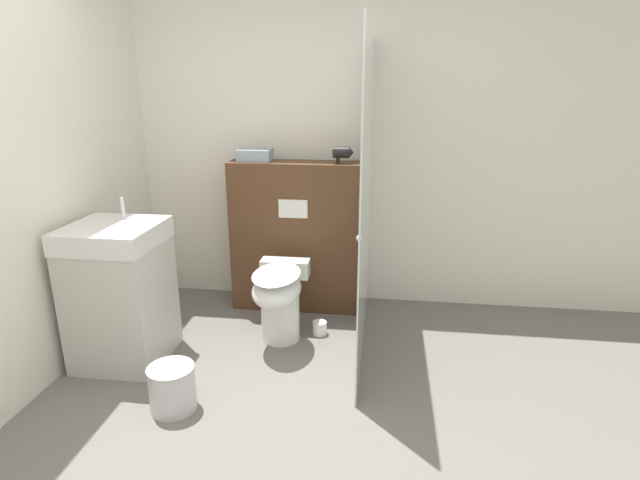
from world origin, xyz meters
The scene contains 10 objects.
ground_plane centered at (0.00, 0.00, 0.00)m, with size 12.00×12.00×0.00m, color slate.
wall_back centered at (0.00, 2.13, 1.25)m, with size 8.00×0.06×2.50m.
partition_panel centered at (-0.13, 1.88, 0.59)m, with size 1.02×0.27×1.18m.
shower_glass centered at (0.43, 1.34, 1.03)m, with size 0.04×1.52×2.07m.
toilet centered at (-0.15, 1.29, 0.34)m, with size 0.35×0.61×0.54m.
sink_vanity centered at (-1.11, 0.93, 0.46)m, with size 0.55×0.55×1.06m.
hair_drier centered at (0.23, 1.85, 1.26)m, with size 0.15×0.08×0.12m.
folded_towel centered at (-0.45, 1.89, 1.23)m, with size 0.25×0.18×0.09m.
spare_toilet_roll centered at (0.11, 1.41, 0.05)m, with size 0.10×0.10×0.10m.
waste_bin centered at (-0.58, 0.44, 0.13)m, with size 0.26×0.26×0.26m.
Camera 1 is at (0.55, -1.83, 1.75)m, focal length 28.00 mm.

